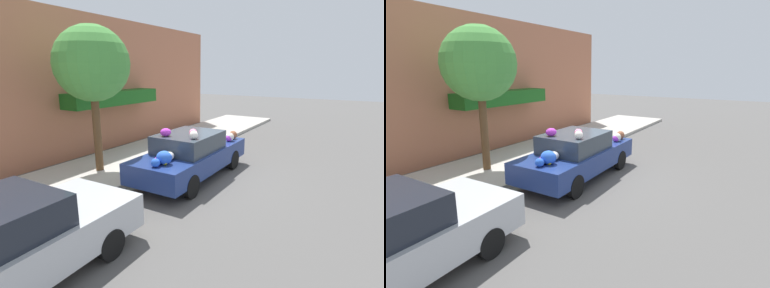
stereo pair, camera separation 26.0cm
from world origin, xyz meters
The scene contains 6 objects.
ground_plane centered at (0.00, 0.00, 0.00)m, with size 60.00×60.00×0.00m, color #565451.
sidewalk_curb centered at (0.00, 2.70, 0.07)m, with size 24.00×3.20×0.14m.
building_facade centered at (0.08, 4.91, 2.63)m, with size 18.00×1.20×5.34m.
street_tree centered at (-1.31, 2.65, 3.42)m, with size 2.24×2.24×4.42m.
fire_hydrant centered at (1.83, 1.68, 0.49)m, with size 0.20×0.20×0.70m.
art_car centered at (-0.06, -0.03, 0.75)m, with size 4.51×1.80×1.66m.
Camera 2 is at (-7.47, -4.83, 3.25)m, focal length 28.00 mm.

